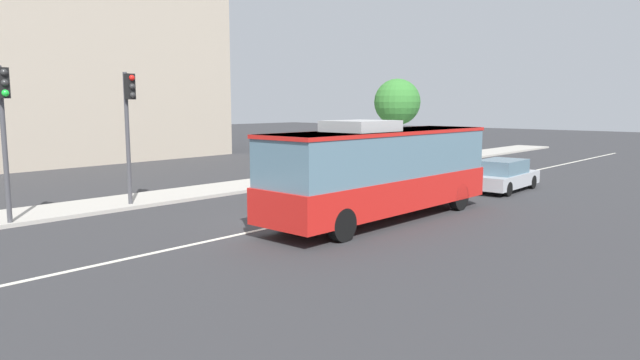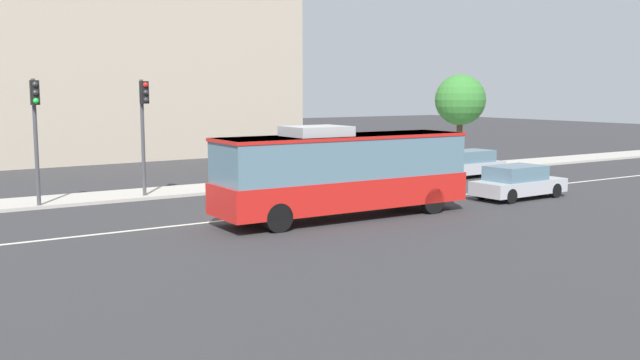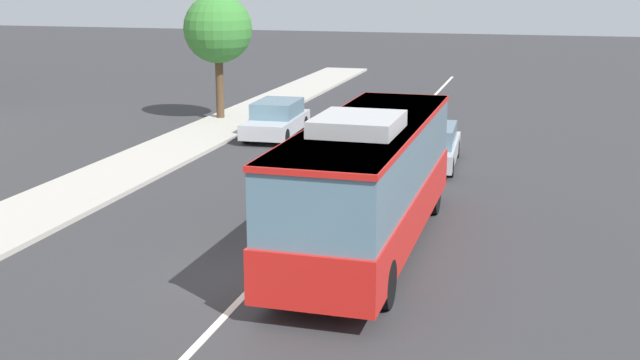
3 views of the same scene
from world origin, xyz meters
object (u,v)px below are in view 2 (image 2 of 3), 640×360
(transit_bus, at_px, (343,170))
(sedan_silver, at_px, (467,164))
(street_tree_kerbside_left, at_px, (460,100))
(sedan_silver_ahead, at_px, (518,182))
(traffic_light_mid_block, at_px, (36,120))
(traffic_light_far_corner, at_px, (144,118))

(transit_bus, xyz_separation_m, sedan_silver, (12.83, 6.60, -1.09))
(sedan_silver, bearing_deg, street_tree_kerbside_left, -130.69)
(sedan_silver, xyz_separation_m, sedan_silver_ahead, (-3.66, -6.85, 0.00))
(traffic_light_mid_block, bearing_deg, street_tree_kerbside_left, 95.61)
(traffic_light_mid_block, bearing_deg, sedan_silver, 86.69)
(traffic_light_far_corner, height_order, street_tree_kerbside_left, street_tree_kerbside_left)
(transit_bus, xyz_separation_m, street_tree_kerbside_left, (15.74, 10.28, 2.32))
(traffic_light_mid_block, bearing_deg, transit_bus, 49.09)
(transit_bus, distance_m, sedan_silver, 14.47)
(transit_bus, height_order, sedan_silver, transit_bus)
(sedan_silver, relative_size, sedan_silver_ahead, 1.00)
(traffic_light_mid_block, relative_size, traffic_light_far_corner, 1.00)
(street_tree_kerbside_left, bearing_deg, traffic_light_far_corner, -174.95)
(traffic_light_mid_block, xyz_separation_m, traffic_light_far_corner, (4.50, 0.34, 0.00))
(transit_bus, height_order, street_tree_kerbside_left, street_tree_kerbside_left)
(sedan_silver, distance_m, traffic_light_mid_block, 22.23)
(sedan_silver_ahead, relative_size, traffic_light_far_corner, 0.88)
(transit_bus, bearing_deg, street_tree_kerbside_left, 33.64)
(transit_bus, distance_m, sedan_silver_ahead, 9.23)
(street_tree_kerbside_left, bearing_deg, traffic_light_mid_block, -175.08)
(sedan_silver, height_order, street_tree_kerbside_left, street_tree_kerbside_left)
(transit_bus, distance_m, traffic_light_mid_block, 12.39)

